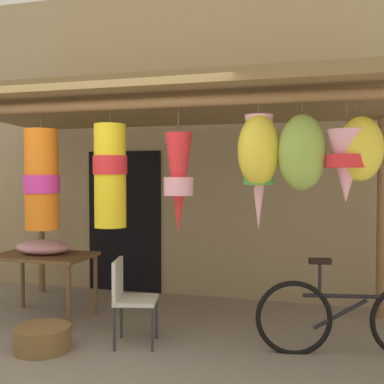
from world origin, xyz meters
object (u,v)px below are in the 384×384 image
(folding_chair, at_px, (128,294))
(parked_bicycle, at_px, (351,318))
(display_table, at_px, (44,262))
(wicker_basket_by_table, at_px, (43,338))
(flower_heap_on_table, at_px, (44,247))

(folding_chair, bearing_deg, parked_bicycle, 8.11)
(folding_chair, xyz_separation_m, parked_bicycle, (2.08, 0.30, -0.16))
(display_table, xyz_separation_m, folding_chair, (1.29, -0.53, -0.16))
(display_table, height_order, parked_bicycle, parked_bicycle)
(display_table, relative_size, wicker_basket_by_table, 2.09)
(flower_heap_on_table, xyz_separation_m, folding_chair, (1.29, -0.52, -0.33))
(flower_heap_on_table, distance_m, parked_bicycle, 3.41)
(flower_heap_on_table, height_order, folding_chair, flower_heap_on_table)
(folding_chair, relative_size, parked_bicycle, 0.49)
(display_table, xyz_separation_m, parked_bicycle, (3.37, -0.23, -0.31))
(flower_heap_on_table, bearing_deg, parked_bicycle, -3.86)
(flower_heap_on_table, xyz_separation_m, parked_bicycle, (3.37, -0.23, -0.48))
(display_table, distance_m, folding_chair, 1.40)
(wicker_basket_by_table, xyz_separation_m, parked_bicycle, (2.81, 0.66, 0.23))
(flower_heap_on_table, bearing_deg, wicker_basket_by_table, -57.73)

